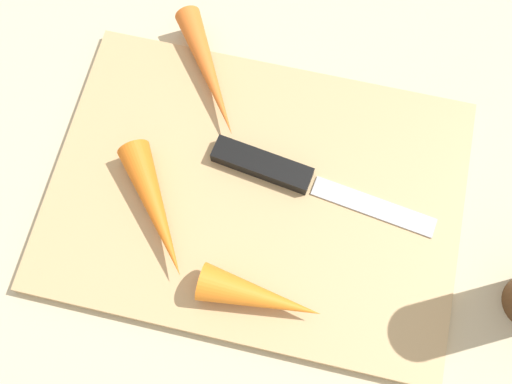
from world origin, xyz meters
name	(u,v)px	position (x,y,z in m)	size (l,w,h in m)	color
ground_plane	(256,197)	(0.00, 0.00, 0.00)	(1.40, 1.40, 0.00)	#C6B793
cutting_board	(256,194)	(0.00, 0.00, 0.01)	(0.36, 0.26, 0.01)	tan
knife	(280,171)	(0.02, 0.02, 0.02)	(0.20, 0.05, 0.01)	#B7B7BC
carrot_medium	(156,210)	(-0.08, -0.04, 0.03)	(0.03, 0.03, 0.12)	orange
carrot_longest	(209,72)	(-0.07, 0.10, 0.02)	(0.02, 0.02, 0.13)	orange
carrot_shortest	(260,297)	(0.02, -0.09, 0.03)	(0.03, 0.03, 0.10)	orange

